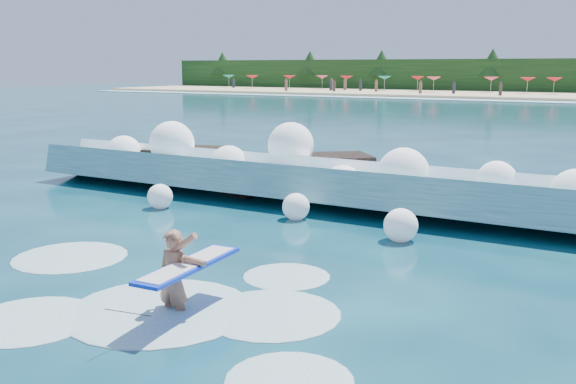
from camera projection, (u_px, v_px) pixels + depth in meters
name	position (u px, v px, depth m)	size (l,w,h in m)	color
ground	(178.00, 257.00, 13.36)	(200.00, 200.00, 0.00)	#07273A
wet_band	(572.00, 102.00, 70.30)	(140.00, 5.00, 0.08)	silver
breaking_wave	(310.00, 182.00, 18.84)	(19.05, 2.92, 1.64)	teal
rock_cluster	(247.00, 173.00, 21.19)	(8.47, 3.40, 1.43)	black
surfer_with_board	(177.00, 277.00, 10.23)	(0.91, 2.85, 1.65)	#9C6249
wave_spray	(295.00, 165.00, 18.79)	(15.43, 4.68, 2.27)	white
surf_foam	(156.00, 301.00, 10.87)	(8.66, 5.77, 0.16)	silver
beachgoers	(576.00, 90.00, 76.72)	(96.08, 14.03, 1.89)	#3F332D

